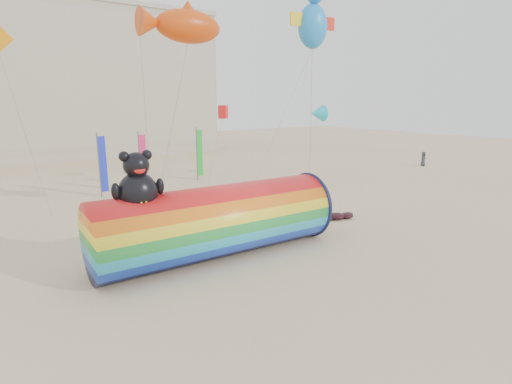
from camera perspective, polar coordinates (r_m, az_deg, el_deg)
ground at (r=22.44m, az=1.08°, el=-6.85°), size 160.00×160.00×0.00m
windsock_assembly at (r=19.81m, az=-5.57°, el=-3.92°), size 12.17×3.71×5.61m
kite_handler at (r=27.55m, az=8.78°, el=-1.66°), size 0.63×0.51×1.50m
fabric_bundle at (r=26.95m, az=11.65°, el=-3.37°), size 2.62×1.35×0.41m
festival_banners at (r=36.12m, az=-14.74°, el=4.51°), size 10.31×2.74×5.20m
flying_kites at (r=25.23m, az=-3.45°, el=20.23°), size 29.85×12.89×8.31m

